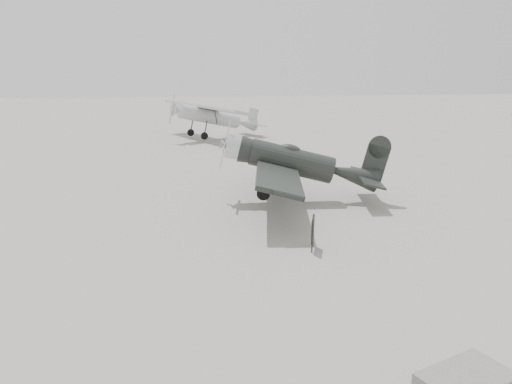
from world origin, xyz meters
TOP-DOWN VIEW (x-y plane):
  - ground at (0.00, 0.00)m, footprint 160.00×160.00m
  - lowwing_monoplane at (1.65, 4.62)m, footprint 8.27×11.54m
  - highwing_monoplane at (-1.96, 25.81)m, footprint 9.77×12.06m
  - sign_board at (0.87, -2.00)m, footprint 0.32×0.89m

SIDE VIEW (x-z plane):
  - ground at x=0.00m, z-range 0.00..0.00m
  - sign_board at x=0.87m, z-range 0.13..1.44m
  - lowwing_monoplane at x=1.65m, z-range 0.11..3.82m
  - highwing_monoplane at x=-1.96m, z-range 0.45..4.05m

